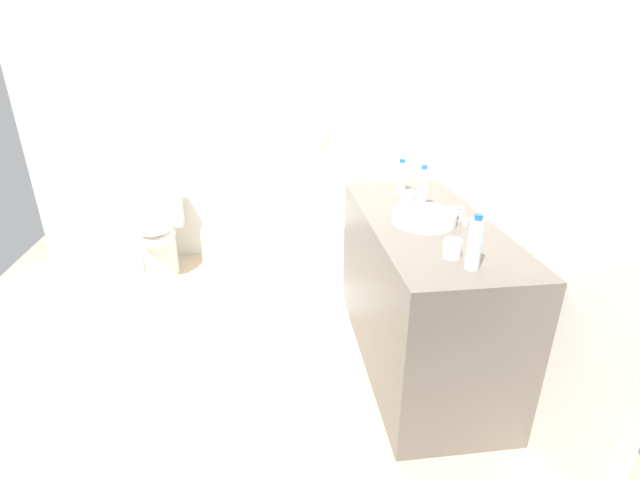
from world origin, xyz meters
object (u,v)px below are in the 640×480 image
object	(u,v)px
bathtub	(304,237)
sink_faucet	(459,215)
drinking_glass_0	(452,249)
toilet_paper_roll	(138,265)
water_bottle_2	(475,244)
water_bottle_0	(401,177)
sink_basin	(424,217)
bath_mat	(332,300)
toilet	(159,234)
water_bottle_1	(422,189)
drinking_glass_1	(407,200)

from	to	relation	value
bathtub	sink_faucet	world-z (taller)	bathtub
drinking_glass_0	toilet_paper_roll	distance (m)	2.74
water_bottle_2	toilet_paper_roll	xyz separation A→B (m)	(-1.92, 1.91, -0.94)
water_bottle_0	water_bottle_2	distance (m)	1.05
bathtub	drinking_glass_0	distance (m)	1.94
sink_basin	bath_mat	xyz separation A→B (m)	(-0.37, 0.74, -0.91)
water_bottle_0	bath_mat	distance (m)	1.08
bathtub	sink_basin	bearing A→B (deg)	-68.98
water_bottle_2	drinking_glass_0	xyz separation A→B (m)	(-0.04, 0.12, -0.07)
toilet	drinking_glass_0	world-z (taller)	drinking_glass_0
sink_faucet	bath_mat	distance (m)	1.31
bathtub	water_bottle_1	xyz separation A→B (m)	(0.57, -1.12, 0.75)
bath_mat	toilet_paper_roll	distance (m)	1.65
water_bottle_0	water_bottle_1	world-z (taller)	water_bottle_1
sink_basin	water_bottle_2	size ratio (longest dim) A/B	1.37
drinking_glass_1	bath_mat	xyz separation A→B (m)	(-0.35, 0.50, -0.93)
sink_faucet	drinking_glass_1	size ratio (longest dim) A/B	1.56
drinking_glass_1	toilet	bearing A→B (deg)	145.06
sink_faucet	toilet_paper_roll	bearing A→B (deg)	146.37
bathtub	water_bottle_0	bearing A→B (deg)	-56.49
water_bottle_1	toilet_paper_roll	bearing A→B (deg)	148.90
sink_basin	toilet_paper_roll	distance (m)	2.49
toilet	bath_mat	distance (m)	1.51
bathtub	drinking_glass_1	xyz separation A→B (m)	(0.49, -1.10, 0.68)
bathtub	bath_mat	bearing A→B (deg)	-76.36
sink_basin	drinking_glass_0	size ratio (longest dim) A/B	4.04
water_bottle_0	water_bottle_2	bearing A→B (deg)	-89.68
water_bottle_1	bath_mat	distance (m)	1.21
drinking_glass_1	sink_basin	bearing A→B (deg)	-84.48
toilet_paper_roll	drinking_glass_1	bearing A→B (deg)	-31.65
sink_basin	drinking_glass_0	world-z (taller)	drinking_glass_0
sink_faucet	water_bottle_0	distance (m)	0.55
bath_mat	toilet_paper_roll	bearing A→B (deg)	156.95
water_bottle_1	bath_mat	size ratio (longest dim) A/B	0.50
sink_basin	drinking_glass_0	distance (m)	0.41
water_bottle_1	drinking_glass_1	distance (m)	0.11
drinking_glass_0	bath_mat	world-z (taller)	drinking_glass_0
toilet	water_bottle_2	xyz separation A→B (m)	(1.72, -1.93, 0.68)
sink_basin	water_bottle_1	xyz separation A→B (m)	(0.06, 0.21, 0.09)
drinking_glass_0	sink_faucet	bearing A→B (deg)	63.71
drinking_glass_1	water_bottle_0	bearing A→B (deg)	80.61
toilet_paper_roll	water_bottle_2	bearing A→B (deg)	-44.90
drinking_glass_0	toilet	bearing A→B (deg)	132.82
water_bottle_0	toilet_paper_roll	size ratio (longest dim) A/B	1.70
sink_faucet	water_bottle_1	xyz separation A→B (m)	(-0.14, 0.21, 0.08)
sink_faucet	water_bottle_1	size ratio (longest dim) A/B	0.60
bathtub	water_bottle_2	xyz separation A→B (m)	(0.54, -1.86, 0.74)
toilet	drinking_glass_0	size ratio (longest dim) A/B	8.08
sink_faucet	drinking_glass_1	xyz separation A→B (m)	(-0.22, 0.23, 0.01)
water_bottle_2	toilet	bearing A→B (deg)	131.74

